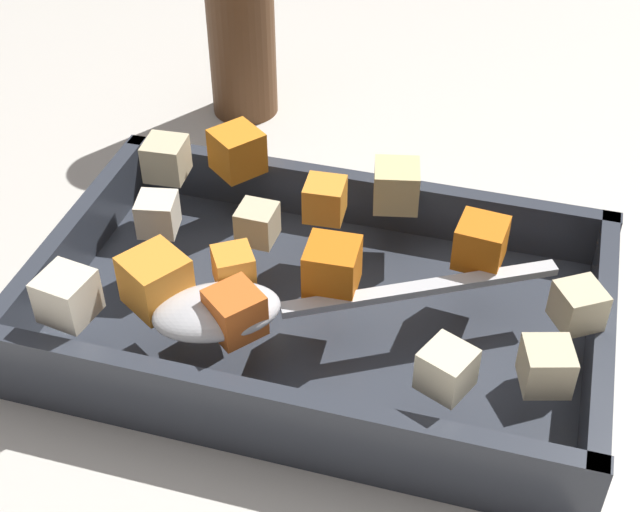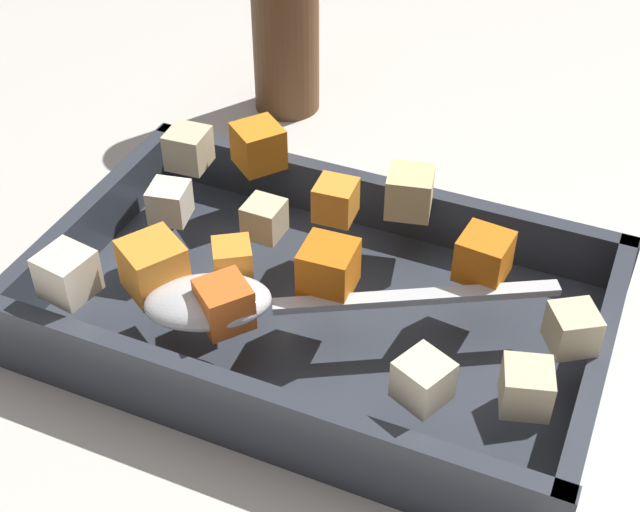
# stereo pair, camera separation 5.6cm
# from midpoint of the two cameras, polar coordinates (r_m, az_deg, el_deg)

# --- Properties ---
(ground_plane) EXTENTS (4.00, 4.00, 0.00)m
(ground_plane) POSITION_cam_midpoint_polar(r_m,az_deg,el_deg) (0.61, 3.40, -3.80)
(ground_plane) COLOR beige
(baking_dish) EXTENTS (0.36, 0.22, 0.05)m
(baking_dish) POSITION_cam_midpoint_polar(r_m,az_deg,el_deg) (0.59, 2.71, -3.76)
(baking_dish) COLOR #333842
(baking_dish) RESTS_ON ground_plane
(carrot_chunk_corner_nw) EXTENTS (0.04, 0.04, 0.03)m
(carrot_chunk_corner_nw) POSITION_cam_midpoint_polar(r_m,az_deg,el_deg) (0.65, -1.49, 6.95)
(carrot_chunk_corner_nw) COLOR orange
(carrot_chunk_corner_nw) RESTS_ON baking_dish
(carrot_chunk_heap_side) EXTENTS (0.03, 0.03, 0.03)m
(carrot_chunk_heap_side) POSITION_cam_midpoint_polar(r_m,az_deg,el_deg) (0.54, 3.49, -0.90)
(carrot_chunk_heap_side) COLOR orange
(carrot_chunk_heap_side) RESTS_ON baking_dish
(carrot_chunk_near_spoon) EXTENTS (0.03, 0.03, 0.03)m
(carrot_chunk_near_spoon) POSITION_cam_midpoint_polar(r_m,az_deg,el_deg) (0.60, 3.67, 3.47)
(carrot_chunk_near_spoon) COLOR orange
(carrot_chunk_near_spoon) RESTS_ON baking_dish
(carrot_chunk_heap_top) EXTENTS (0.04, 0.04, 0.03)m
(carrot_chunk_heap_top) POSITION_cam_midpoint_polar(r_m,az_deg,el_deg) (0.52, -3.08, -3.22)
(carrot_chunk_heap_top) COLOR orange
(carrot_chunk_heap_top) RESTS_ON baking_dish
(carrot_chunk_mid_left) EXTENTS (0.03, 0.03, 0.02)m
(carrot_chunk_mid_left) POSITION_cam_midpoint_polar(r_m,az_deg,el_deg) (0.55, -2.74, -0.39)
(carrot_chunk_mid_left) COLOR orange
(carrot_chunk_mid_left) RESTS_ON baking_dish
(carrot_chunk_corner_ne) EXTENTS (0.05, 0.05, 0.03)m
(carrot_chunk_corner_ne) POSITION_cam_midpoint_polar(r_m,az_deg,el_deg) (0.54, -7.72, -0.80)
(carrot_chunk_corner_ne) COLOR orange
(carrot_chunk_corner_ne) RESTS_ON baking_dish
(carrot_chunk_front_center) EXTENTS (0.03, 0.03, 0.03)m
(carrot_chunk_front_center) POSITION_cam_midpoint_polar(r_m,az_deg,el_deg) (0.56, 13.21, -0.13)
(carrot_chunk_front_center) COLOR orange
(carrot_chunk_front_center) RESTS_ON baking_dish
(potato_chunk_corner_se) EXTENTS (0.02, 0.02, 0.02)m
(potato_chunk_corner_se) POSITION_cam_midpoint_polar(r_m,az_deg,el_deg) (0.59, -0.66, 2.55)
(potato_chunk_corner_se) COLOR beige
(potato_chunk_corner_se) RESTS_ON baking_dish
(potato_chunk_under_handle) EXTENTS (0.03, 0.03, 0.03)m
(potato_chunk_under_handle) POSITION_cam_midpoint_polar(r_m,az_deg,el_deg) (0.48, 9.91, -7.97)
(potato_chunk_under_handle) COLOR beige
(potato_chunk_under_handle) RESTS_ON baking_dish
(potato_chunk_corner_sw) EXTENTS (0.03, 0.03, 0.03)m
(potato_chunk_corner_sw) POSITION_cam_midpoint_polar(r_m,az_deg,el_deg) (0.65, -5.98, 6.76)
(potato_chunk_corner_sw) COLOR beige
(potato_chunk_corner_sw) RESTS_ON baking_dish
(potato_chunk_back_center) EXTENTS (0.03, 0.03, 0.03)m
(potato_chunk_back_center) POSITION_cam_midpoint_polar(r_m,az_deg,el_deg) (0.49, 16.24, -8.20)
(potato_chunk_back_center) COLOR beige
(potato_chunk_back_center) RESTS_ON baking_dish
(potato_chunk_center) EXTENTS (0.04, 0.04, 0.03)m
(potato_chunk_center) POSITION_cam_midpoint_polar(r_m,az_deg,el_deg) (0.61, 8.36, 3.96)
(potato_chunk_center) COLOR #E0CC89
(potato_chunk_center) RESTS_ON baking_dish
(potato_chunk_near_right) EXTENTS (0.03, 0.03, 0.03)m
(potato_chunk_near_right) POSITION_cam_midpoint_polar(r_m,az_deg,el_deg) (0.53, 18.74, -4.55)
(potato_chunk_near_right) COLOR beige
(potato_chunk_near_right) RESTS_ON baking_dish
(parsnip_chunk_far_left) EXTENTS (0.03, 0.03, 0.02)m
(parsnip_chunk_far_left) POSITION_cam_midpoint_polar(r_m,az_deg,el_deg) (0.60, -6.97, 3.33)
(parsnip_chunk_far_left) COLOR silver
(parsnip_chunk_far_left) RESTS_ON baking_dish
(parsnip_chunk_rim_edge) EXTENTS (0.03, 0.03, 0.03)m
(parsnip_chunk_rim_edge) POSITION_cam_midpoint_polar(r_m,az_deg,el_deg) (0.55, -13.08, -1.25)
(parsnip_chunk_rim_edge) COLOR silver
(parsnip_chunk_rim_edge) RESTS_ON baking_dish
(serving_spoon) EXTENTS (0.23, 0.15, 0.02)m
(serving_spoon) POSITION_cam_midpoint_polar(r_m,az_deg,el_deg) (0.53, -2.65, -3.03)
(serving_spoon) COLOR silver
(serving_spoon) RESTS_ON baking_dish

